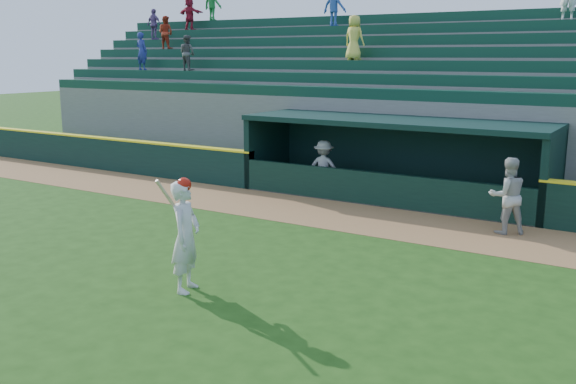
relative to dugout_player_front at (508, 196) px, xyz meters
name	(u,v)px	position (x,y,z in m)	size (l,w,h in m)	color
ground	(248,266)	(-3.97, -5.46, -0.96)	(120.00, 120.00, 0.00)	#1E4411
warning_track	(352,217)	(-3.97, -0.56, -0.95)	(40.00, 3.00, 0.01)	olive
field_wall_left	(90,153)	(-16.22, 1.09, -0.36)	(15.50, 0.30, 1.20)	black
wall_stripe_left	(89,137)	(-16.22, 1.09, 0.27)	(15.50, 0.32, 0.06)	yellow
dugout_player_front	(508,196)	(0.00, 0.00, 0.00)	(0.93, 0.72, 1.91)	#ABABA6
dugout_player_inside	(324,168)	(-6.06, 1.63, -0.09)	(1.11, 0.64, 1.73)	#A8A8A3
dugout	(397,154)	(-3.97, 2.55, 0.40)	(9.40, 2.80, 2.46)	slate
stands	(446,109)	(-4.00, 7.12, 1.45)	(34.50, 6.25, 7.62)	slate
batter_at_plate	(186,235)	(-4.10, -7.23, 0.12)	(0.71, 0.91, 2.18)	silver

